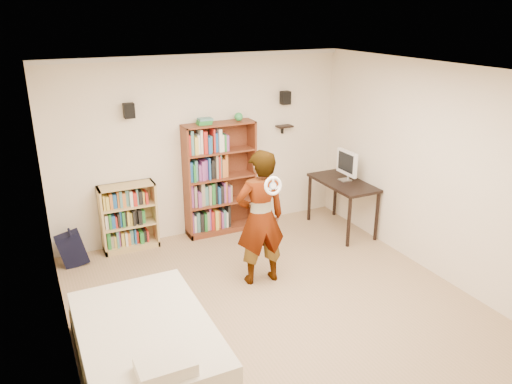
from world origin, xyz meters
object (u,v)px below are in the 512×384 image
tall_bookshelf (220,179)px  low_bookshelf (129,217)px  computer_desk (342,206)px  person (260,218)px  daybed (146,340)px

tall_bookshelf → low_bookshelf: size_ratio=1.76×
low_bookshelf → tall_bookshelf: bearing=-0.5°
tall_bookshelf → computer_desk: bearing=-23.9°
low_bookshelf → person: bearing=-51.8°
low_bookshelf → person: (1.29, -1.64, 0.38)m
tall_bookshelf → daybed: (-1.83, -2.61, -0.58)m
tall_bookshelf → low_bookshelf: tall_bookshelf is taller
computer_desk → tall_bookshelf: bearing=156.1°
computer_desk → person: size_ratio=0.68×
low_bookshelf → person: person is taller
low_bookshelf → computer_desk: 3.23m
tall_bookshelf → person: (-0.12, -1.63, 0.01)m
tall_bookshelf → computer_desk: size_ratio=1.46×
daybed → low_bookshelf: bearing=81.0°
computer_desk → daybed: computer_desk is taller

